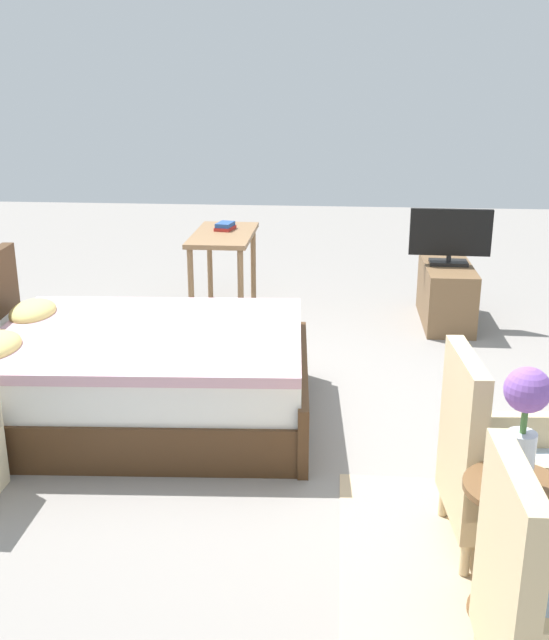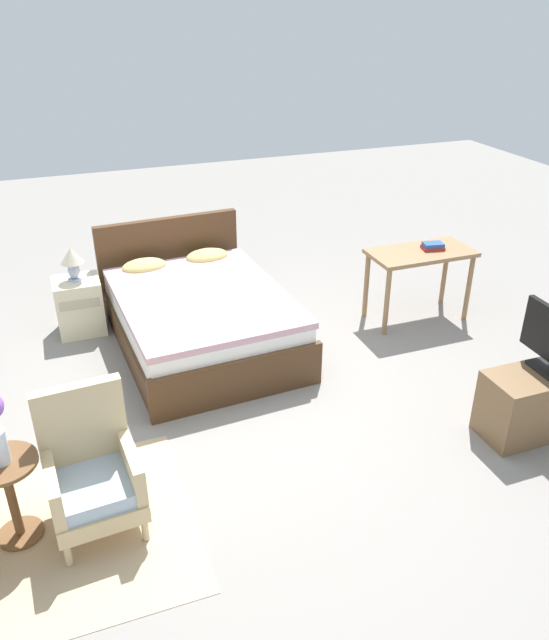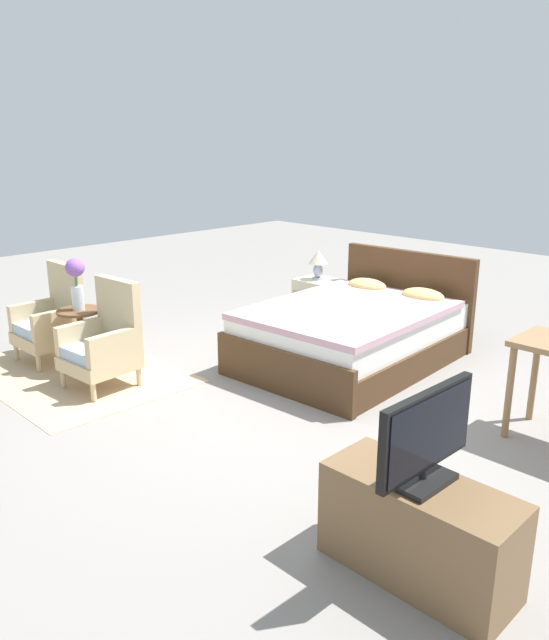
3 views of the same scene
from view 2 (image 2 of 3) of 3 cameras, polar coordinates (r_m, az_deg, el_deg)
name	(u,v)px [view 2 (image 2 of 3)]	position (r m, az deg, el deg)	size (l,w,h in m)	color
ground_plane	(246,402)	(5.21, -2.66, -7.46)	(16.00, 16.00, 0.00)	gray
floor_rug	(21,546)	(4.35, -22.14, -18.58)	(2.10, 1.50, 0.01)	tan
bed	(198,315)	(5.94, -6.97, 0.45)	(1.61, 2.19, 0.96)	#472D19
armchair_by_window_right	(92,474)	(4.11, -16.35, -13.32)	(0.58, 0.58, 0.92)	#CCB284
side_table	(10,490)	(4.18, -23.06, -14.14)	(0.40, 0.40, 0.59)	brown
nightstand	(79,306)	(6.41, -17.40, 1.25)	(0.44, 0.41, 0.55)	beige
table_lamp	(72,259)	(6.22, -18.04, 5.29)	(0.22, 0.22, 0.33)	#9EADC6
tv_stand	(543,401)	(5.19, 23.32, -6.78)	(0.96, 0.40, 0.52)	brown
vanity_desk	(420,261)	(6.41, 13.18, 5.26)	(1.04, 0.52, 0.74)	#8E6B47
book_stack	(433,246)	(6.43, 14.29, 6.56)	(0.24, 0.18, 0.07)	#AD2823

